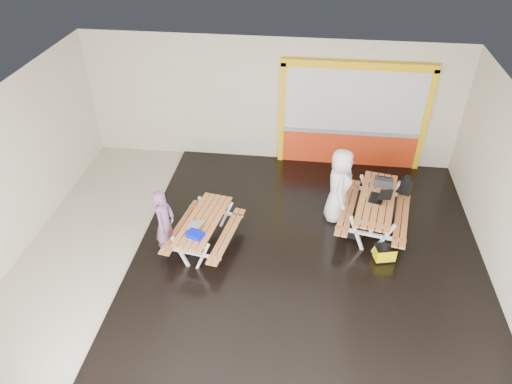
# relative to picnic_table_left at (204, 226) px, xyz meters

# --- Properties ---
(room) EXTENTS (10.02, 8.02, 3.52)m
(room) POSITION_rel_picnic_table_left_xyz_m (1.04, -0.08, 1.17)
(room) COLOR beige
(room) RESTS_ON ground
(deck) EXTENTS (7.50, 7.98, 0.05)m
(deck) POSITION_rel_picnic_table_left_xyz_m (2.29, -0.08, -0.56)
(deck) COLOR black
(deck) RESTS_ON room
(kiosk) EXTENTS (3.88, 0.16, 3.00)m
(kiosk) POSITION_rel_picnic_table_left_xyz_m (3.24, 3.86, 0.86)
(kiosk) COLOR red
(kiosk) RESTS_ON room
(picnic_table_left) EXTENTS (1.59, 2.09, 0.76)m
(picnic_table_left) POSITION_rel_picnic_table_left_xyz_m (0.00, 0.00, 0.00)
(picnic_table_left) COLOR #C06E34
(picnic_table_left) RESTS_ON deck
(picnic_table_right) EXTENTS (1.86, 2.42, 0.88)m
(picnic_table_right) POSITION_rel_picnic_table_left_xyz_m (3.73, 1.07, 0.08)
(picnic_table_right) COLOR #C06E34
(picnic_table_right) RESTS_ON deck
(person_left) EXTENTS (0.46, 0.64, 1.63)m
(person_left) POSITION_rel_picnic_table_left_xyz_m (-0.77, -0.27, 0.22)
(person_left) COLOR #764D71
(person_left) RESTS_ON deck
(person_right) EXTENTS (0.62, 0.93, 1.88)m
(person_right) POSITION_rel_picnic_table_left_xyz_m (2.91, 1.41, 0.33)
(person_right) COLOR white
(person_right) RESTS_ON deck
(laptop_left) EXTENTS (0.38, 0.36, 0.13)m
(laptop_left) POSITION_rel_picnic_table_left_xyz_m (-0.12, -0.25, 0.22)
(laptop_left) COLOR silver
(laptop_left) RESTS_ON picnic_table_left
(laptop_right) EXTENTS (0.57, 0.53, 0.20)m
(laptop_right) POSITION_rel_picnic_table_left_xyz_m (3.78, 1.07, 0.35)
(laptop_right) COLOR black
(laptop_right) RESTS_ON picnic_table_right
(blue_pouch) EXTENTS (0.39, 0.33, 0.10)m
(blue_pouch) POSITION_rel_picnic_table_left_xyz_m (-0.05, -0.55, 0.23)
(blue_pouch) COLOR #020FE1
(blue_pouch) RESTS_ON picnic_table_left
(toolbox) EXTENTS (0.46, 0.29, 0.25)m
(toolbox) POSITION_rel_picnic_table_left_xyz_m (3.91, 1.62, 0.38)
(toolbox) COLOR black
(toolbox) RESTS_ON picnic_table_right
(backpack) EXTENTS (0.32, 0.25, 0.46)m
(backpack) POSITION_rel_picnic_table_left_xyz_m (4.49, 1.80, 0.22)
(backpack) COLOR black
(backpack) RESTS_ON picnic_table_right
(dark_case) EXTENTS (0.51, 0.45, 0.16)m
(dark_case) POSITION_rel_picnic_table_left_xyz_m (3.30, 0.74, -0.46)
(dark_case) COLOR black
(dark_case) RESTS_ON deck
(fluke_bag) EXTENTS (0.50, 0.38, 0.38)m
(fluke_bag) POSITION_rel_picnic_table_left_xyz_m (3.90, -0.00, -0.35)
(fluke_bag) COLOR black
(fluke_bag) RESTS_ON deck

